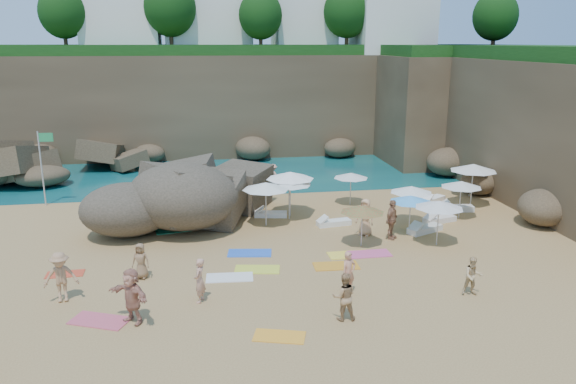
{
  "coord_description": "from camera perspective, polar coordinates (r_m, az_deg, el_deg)",
  "views": [
    {
      "loc": [
        -2.12,
        -22.84,
        9.02
      ],
      "look_at": [
        2.0,
        3.0,
        2.0
      ],
      "focal_mm": 35.0,
      "sensor_mm": 36.0,
      "label": 1
    }
  ],
  "objects": [
    {
      "name": "ground",
      "position": [
        24.65,
        -3.52,
        -6.48
      ],
      "size": [
        120.0,
        120.0,
        0.0
      ],
      "primitive_type": "plane",
      "color": "tan",
      "rests_on": "ground"
    },
    {
      "name": "seawater",
      "position": [
        53.65,
        -6.69,
        5.24
      ],
      "size": [
        120.0,
        120.0,
        0.0
      ],
      "primitive_type": "plane",
      "color": "#0C4751",
      "rests_on": "ground"
    },
    {
      "name": "cliff_back",
      "position": [
        48.28,
        -4.17,
        9.01
      ],
      "size": [
        44.0,
        8.0,
        8.0
      ],
      "primitive_type": "cube",
      "color": "brown",
      "rests_on": "ground"
    },
    {
      "name": "cliff_right",
      "position": [
        37.72,
        25.24,
        5.94
      ],
      "size": [
        8.0,
        30.0,
        8.0
      ],
      "primitive_type": "cube",
      "color": "brown",
      "rests_on": "ground"
    },
    {
      "name": "cliff_corner",
      "position": [
        47.19,
        15.07,
        8.4
      ],
      "size": [
        10.0,
        12.0,
        8.0
      ],
      "primitive_type": "cube",
      "color": "brown",
      "rests_on": "ground"
    },
    {
      "name": "rock_promontory",
      "position": [
        40.85,
        -21.37,
        1.21
      ],
      "size": [
        12.0,
        7.0,
        2.0
      ],
      "primitive_type": null,
      "color": "brown",
      "rests_on": "ground"
    },
    {
      "name": "clifftop_buildings",
      "position": [
        48.95,
        -3.24,
        17.6
      ],
      "size": [
        28.48,
        9.48,
        7.0
      ],
      "color": "white",
      "rests_on": "cliff_back"
    },
    {
      "name": "clifftop_trees",
      "position": [
        42.98,
        0.2,
        18.0
      ],
      "size": [
        35.6,
        23.82,
        4.4
      ],
      "color": "#11380F",
      "rests_on": "ground"
    },
    {
      "name": "marina_masts",
      "position": [
        55.09,
        -24.35,
        7.43
      ],
      "size": [
        3.1,
        0.1,
        6.0
      ],
      "color": "white",
      "rests_on": "ground"
    },
    {
      "name": "rock_outcrop",
      "position": [
        29.76,
        -10.39,
        -2.88
      ],
      "size": [
        9.98,
        8.87,
        3.29
      ],
      "primitive_type": null,
      "rotation": [
        0.0,
        0.0,
        -0.4
      ],
      "color": "brown",
      "rests_on": "ground"
    },
    {
      "name": "flag_pole",
      "position": [
        34.2,
        -23.62,
        3.13
      ],
      "size": [
        0.83,
        0.09,
        4.26
      ],
      "color": "silver",
      "rests_on": "ground"
    },
    {
      "name": "parasol_0",
      "position": [
        29.53,
        0.22,
        1.7
      ],
      "size": [
        2.55,
        2.55,
        2.41
      ],
      "color": "silver",
      "rests_on": "ground"
    },
    {
      "name": "parasol_1",
      "position": [
        29.03,
        0.12,
        1.08
      ],
      "size": [
        2.34,
        2.34,
        2.21
      ],
      "color": "silver",
      "rests_on": "ground"
    },
    {
      "name": "parasol_2",
      "position": [
        32.95,
        18.33,
        2.37
      ],
      "size": [
        2.58,
        2.58,
        2.44
      ],
      "color": "silver",
      "rests_on": "ground"
    },
    {
      "name": "parasol_3",
      "position": [
        31.91,
        6.41,
        1.68
      ],
      "size": [
        1.97,
        1.97,
        1.87
      ],
      "color": "silver",
      "rests_on": "ground"
    },
    {
      "name": "parasol_4",
      "position": [
        30.57,
        17.2,
        0.76
      ],
      "size": [
        2.12,
        2.12,
        2.01
      ],
      "color": "silver",
      "rests_on": "ground"
    },
    {
      "name": "parasol_5",
      "position": [
        27.96,
        -2.28,
        0.6
      ],
      "size": [
        2.38,
        2.38,
        2.25
      ],
      "color": "silver",
      "rests_on": "ground"
    },
    {
      "name": "parasol_6",
      "position": [
        25.41,
        7.57,
        -1.74
      ],
      "size": [
        2.02,
        2.02,
        1.91
      ],
      "color": "silver",
      "rests_on": "ground"
    },
    {
      "name": "parasol_7",
      "position": [
        35.14,
        18.15,
        2.41
      ],
      "size": [
        2.08,
        2.08,
        1.96
      ],
      "color": "silver",
      "rests_on": "ground"
    },
    {
      "name": "parasol_8",
      "position": [
        28.82,
        12.42,
        0.26
      ],
      "size": [
        2.13,
        2.13,
        2.02
      ],
      "color": "silver",
      "rests_on": "ground"
    },
    {
      "name": "parasol_9",
      "position": [
        26.21,
        15.11,
        -1.23
      ],
      "size": [
        2.22,
        2.22,
        2.1
      ],
      "color": "silver",
      "rests_on": "ground"
    },
    {
      "name": "parasol_10",
      "position": [
        27.4,
        12.36,
        -0.68
      ],
      "size": [
        2.04,
        2.04,
        1.93
      ],
      "color": "silver",
      "rests_on": "ground"
    },
    {
      "name": "lounger_0",
      "position": [
        28.6,
        4.66,
        -3.14
      ],
      "size": [
        1.8,
        0.83,
        0.27
      ],
      "primitive_type": "cube",
      "rotation": [
        0.0,
        0.0,
        0.15
      ],
      "color": "white",
      "rests_on": "ground"
    },
    {
      "name": "lounger_1",
      "position": [
        29.91,
        -1.77,
        -2.27
      ],
      "size": [
        1.79,
        0.86,
        0.27
      ],
      "primitive_type": "cube",
      "rotation": [
        0.0,
        0.0,
        -0.17
      ],
      "color": "white",
      "rests_on": "ground"
    },
    {
      "name": "lounger_2",
      "position": [
        33.73,
        14.51,
        -0.75
      ],
      "size": [
        1.78,
        1.46,
        0.27
      ],
      "primitive_type": "cube",
      "rotation": [
        0.0,
        0.0,
        0.59
      ],
      "color": "white",
      "rests_on": "ground"
    },
    {
      "name": "lounger_3",
      "position": [
        30.07,
        15.15,
        -2.71
      ],
      "size": [
        1.85,
        1.05,
        0.27
      ],
      "primitive_type": "cube",
      "rotation": [
        0.0,
        0.0,
        0.28
      ],
      "color": "white",
      "rests_on": "ground"
    },
    {
      "name": "lounger_4",
      "position": [
        32.27,
        16.67,
        -1.59
      ],
      "size": [
        1.98,
        0.89,
        0.3
      ],
      "primitive_type": "cube",
      "rotation": [
        0.0,
        0.0,
        -0.14
      ],
      "color": "silver",
      "rests_on": "ground"
    },
    {
      "name": "lounger_5",
      "position": [
        28.32,
        13.73,
        -3.7
      ],
      "size": [
        1.96,
        1.34,
        0.29
      ],
      "primitive_type": "cube",
      "rotation": [
        0.0,
        0.0,
        0.43
      ],
      "color": "silver",
      "rests_on": "ground"
    },
    {
      "name": "towel_1",
      "position": [
        20.22,
        -18.58,
        -12.28
      ],
      "size": [
        2.15,
        1.65,
        0.03
      ],
      "primitive_type": "cube",
      "rotation": [
        0.0,
        0.0,
        -0.41
      ],
      "color": "#CC4F62",
      "rests_on": "ground"
    },
    {
      "name": "towel_2",
      "position": [
        18.32,
        -0.88,
        -14.45
      ],
      "size": [
        1.79,
        1.23,
        0.03
      ],
      "primitive_type": "cube",
      "rotation": [
        0.0,
        0.0,
        -0.28
      ],
      "color": "#FBA027",
      "rests_on": "ground"
    },
    {
      "name": "towel_4",
      "position": [
        23.19,
        -3.15,
        -7.85
      ],
      "size": [
        1.96,
        1.21,
        0.03
      ],
      "primitive_type": "cube",
      "rotation": [
        0.0,
        0.0,
        -0.17
      ],
      "color": "#D7E23B",
      "rests_on": "ground"
    },
    {
      "name": "towel_5",
      "position": [
        22.53,
        -5.95,
        -8.63
      ],
      "size": [
        1.9,
        1.03,
        0.03
      ],
      "primitive_type": "cube",
      "rotation": [
        0.0,
        0.0,
        -0.06
      ],
      "color": "white",
      "rests_on": "ground"
    },
    {
      "name": "towel_7",
      "position": [
        24.43,
        -21.71,
        -7.74
      ],
      "size": [
        1.48,
        0.78,
        0.03
      ],
      "primitive_type": "cube",
      "rotation": [
        0.0,
        0.0,
        0.03
      ],
      "color": "red",
      "rests_on": "ground"
    },
    {
      "name": "towel_8",
      "position": [
        24.92,
        -3.92,
        -6.2
      ],
      "size": [
        2.03,
        1.22,
        0.03
      ],
      "primitive_type": "cube",
      "rotation": [
        0.0,
        0.0,
        -0.15
      ],
      "color": "blue",
      "rests_on": "ground"
    },
    {
      "name": "towel_9",
      "position": [
        25.04,
        8.27,
        -6.23
      ],
      "size": [
        1.85,
        0.93,
        0.03
      ],
      "primitive_type": "cube",
      "rotation": [
        0.0,
        0.0,
        0.0
      ],
      "color": "#DB558D",
      "rests_on": "ground"
    },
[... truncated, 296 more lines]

